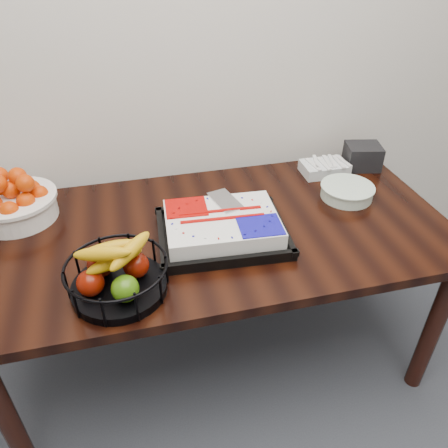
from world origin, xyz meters
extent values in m
plane|color=silver|center=(0.00, 2.50, 1.35)|extent=(5.00, 0.00, 5.00)
cube|color=black|center=(0.00, 2.00, 0.73)|extent=(1.80, 0.90, 0.04)
cylinder|color=black|center=(-0.82, 1.63, 0.35)|extent=(0.07, 0.07, 0.71)
cylinder|color=black|center=(-0.82, 2.37, 0.35)|extent=(0.07, 0.07, 0.71)
cylinder|color=black|center=(0.82, 1.63, 0.35)|extent=(0.07, 0.07, 0.71)
cylinder|color=black|center=(0.82, 2.37, 0.35)|extent=(0.07, 0.07, 0.71)
cube|color=black|center=(0.00, 1.93, 0.76)|extent=(0.49, 0.40, 0.02)
cube|color=white|center=(0.00, 1.93, 0.81)|extent=(0.43, 0.33, 0.07)
cube|color=#A70603|center=(-0.12, 2.01, 0.84)|extent=(0.16, 0.14, 0.00)
cube|color=#110D98|center=(0.12, 1.85, 0.84)|extent=(0.16, 0.14, 0.00)
cube|color=silver|center=(0.03, 2.03, 0.84)|extent=(0.12, 0.18, 0.00)
cylinder|color=white|center=(-0.75, 2.25, 0.80)|extent=(0.30, 0.30, 0.10)
cylinder|color=white|center=(-0.75, 2.25, 0.84)|extent=(0.32, 0.32, 0.01)
cylinder|color=black|center=(-0.39, 1.73, 0.77)|extent=(0.30, 0.30, 0.03)
torus|color=black|center=(-0.39, 1.73, 0.86)|extent=(0.32, 0.32, 0.01)
cylinder|color=white|center=(0.58, 2.08, 0.77)|extent=(0.22, 0.22, 0.05)
cylinder|color=white|center=(0.58, 2.08, 0.80)|extent=(0.23, 0.23, 0.01)
cube|color=silver|center=(0.58, 2.30, 0.78)|extent=(0.21, 0.14, 0.05)
cube|color=black|center=(0.78, 2.32, 0.81)|extent=(0.18, 0.16, 0.11)
camera|label=1|loc=(-0.31, 0.65, 1.73)|focal=35.00mm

